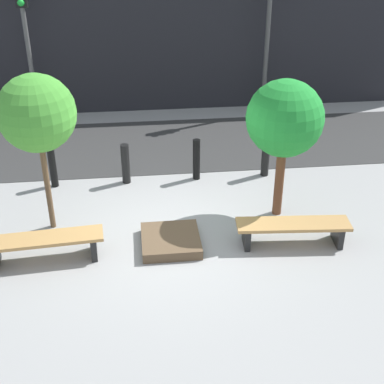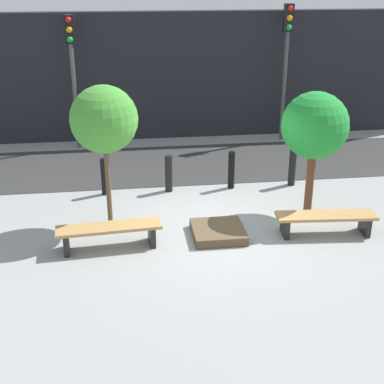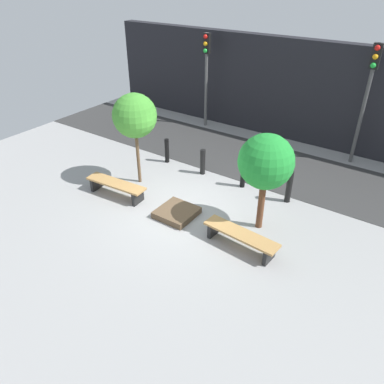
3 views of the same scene
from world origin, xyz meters
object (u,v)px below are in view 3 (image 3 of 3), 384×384
Objects in this scene: traffic_light_west at (206,64)px; bench_left at (116,186)px; planter_bed at (177,213)px; bollard_right at (289,187)px; bollard_center at (243,174)px; tree_behind_right_bench at (266,162)px; traffic_light_mid_west at (369,85)px; bollard_far_left at (167,151)px; tree_behind_left_bench at (135,116)px; bollard_left at (203,162)px; bench_right at (241,237)px.

bench_left is at bearing -81.40° from traffic_light_west.
bollard_right is (2.28, 2.48, 0.41)m from planter_bed.
traffic_light_west is (-3.12, 6.26, 2.53)m from planter_bed.
tree_behind_right_bench is at bearing -49.60° from bollard_center.
traffic_light_west is (-5.40, 3.77, 2.11)m from bollard_right.
traffic_light_mid_west reaches higher than planter_bed.
tree_behind_right_bench is 3.04× the size of bollard_far_left.
tree_behind_right_bench reaches higher than bench_left.
tree_behind_left_bench is 1.09× the size of tree_behind_right_bench.
traffic_light_mid_west reaches higher than bollard_left.
bench_left is 4.70m from tree_behind_right_bench.
bollard_right is at bearing 47.40° from planter_bed.
tree_behind_left_bench is at bearing -134.26° from traffic_light_mid_west.
bollard_far_left is 0.22× the size of traffic_light_mid_west.
traffic_light_west is at bearing 102.51° from bollard_far_left.
planter_bed is 1.18× the size of bollard_left.
bench_right is 2.01× the size of bollard_right.
bench_right is at bearing -42.72° from bollard_left.
traffic_light_west is (-0.98, 5.40, 0.38)m from tree_behind_left_bench.
planter_bed is (-2.14, 0.20, -0.23)m from bench_right.
bollard_left is (1.38, 1.62, -1.80)m from tree_behind_left_bench.
bollard_right is 0.26× the size of traffic_light_west.
tree_behind_left_bench is at bearing -159.85° from bollard_right.
bench_right is 2.29× the size of bollard_left.
bench_right is 3.95m from bollard_left.
bollard_right is (4.42, 1.62, -1.74)m from tree_behind_left_bench.
planter_bed is at bearing -116.50° from traffic_light_mid_west.
bollard_far_left is (-0.14, 1.62, -1.80)m from tree_behind_left_bench.
tree_behind_left_bench is (0.00, 1.06, 1.90)m from bench_left.
bollard_center is at bearing 29.22° from tree_behind_left_bench.
planter_bed is 2.96m from tree_behind_right_bench.
bollard_right reaches higher than bench_left.
tree_behind_right_bench is 4.95m from bollard_far_left.
traffic_light_mid_west reaches higher than bollard_far_left.
bollard_left reaches higher than planter_bed.
bollard_center is at bearing 121.75° from bench_right.
bench_left is at bearing -129.18° from traffic_light_mid_west.
bollard_center is at bearing 0.00° from bollard_left.
tree_behind_left_bench is 3.77m from bollard_center.
bollard_right reaches higher than bollard_left.
traffic_light_west reaches higher than bollard_left.
bollard_center reaches higher than bench_right.
planter_bed is 1.03× the size of bollard_right.
planter_bed is 0.27× the size of traffic_light_west.
bollard_far_left is 3.04m from bollard_center.
traffic_light_mid_west is at bearing 0.00° from traffic_light_west.
bollard_right is 4.48m from traffic_light_mid_west.
bollard_left is 5.89m from traffic_light_mid_west.
traffic_light_west is (-5.26, 6.46, 2.29)m from bench_right.
bollard_left is (-0.76, 2.48, 0.35)m from planter_bed.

